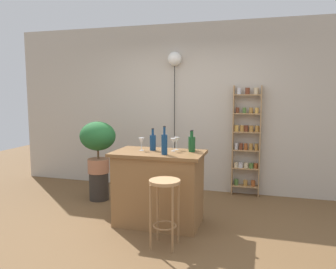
{
  "coord_description": "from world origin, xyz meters",
  "views": [
    {
      "loc": [
        1.26,
        -3.6,
        1.65
      ],
      "look_at": [
        0.05,
        0.55,
        1.11
      ],
      "focal_mm": 35.66,
      "sensor_mm": 36.0,
      "label": 1
    }
  ],
  "objects": [
    {
      "name": "back_wall",
      "position": [
        0.0,
        1.95,
        1.4
      ],
      "size": [
        6.4,
        0.1,
        2.8
      ],
      "primitive_type": "cube",
      "color": "#BCB2A3",
      "rests_on": "ground"
    },
    {
      "name": "plant_stool",
      "position": [
        -1.18,
        0.94,
        0.21
      ],
      "size": [
        0.3,
        0.3,
        0.43
      ],
      "primitive_type": "cylinder",
      "color": "#2D2823",
      "rests_on": "ground"
    },
    {
      "name": "wine_glass_right",
      "position": [
        0.18,
        0.51,
        1.04
      ],
      "size": [
        0.07,
        0.07,
        0.16
      ],
      "color": "silver",
      "rests_on": "kitchen_counter"
    },
    {
      "name": "potted_plant",
      "position": [
        -1.18,
        0.94,
        0.93
      ],
      "size": [
        0.56,
        0.5,
        0.79
      ],
      "color": "#A86B4C",
      "rests_on": "plant_stool"
    },
    {
      "name": "bottle_wine_red",
      "position": [
        0.4,
        0.42,
        1.03
      ],
      "size": [
        0.08,
        0.08,
        0.27
      ],
      "color": "#194C23",
      "rests_on": "kitchen_counter"
    },
    {
      "name": "wine_glass_center",
      "position": [
        0.16,
        0.4,
        1.04
      ],
      "size": [
        0.07,
        0.07,
        0.16
      ],
      "color": "silver",
      "rests_on": "kitchen_counter"
    },
    {
      "name": "bottle_spirits_clear",
      "position": [
        0.12,
        0.14,
        1.05
      ],
      "size": [
        0.07,
        0.07,
        0.34
      ],
      "color": "navy",
      "rests_on": "kitchen_counter"
    },
    {
      "name": "bottle_soda_blue",
      "position": [
        0.36,
        0.56,
        1.02
      ],
      "size": [
        0.07,
        0.07,
        0.25
      ],
      "color": "#194C23",
      "rests_on": "kitchen_counter"
    },
    {
      "name": "bottle_olive_oil",
      "position": [
        -0.1,
        0.38,
        1.03
      ],
      "size": [
        0.08,
        0.08,
        0.28
      ],
      "color": "navy",
      "rests_on": "kitchen_counter"
    },
    {
      "name": "kitchen_counter",
      "position": [
        0.0,
        0.3,
        0.47
      ],
      "size": [
        1.13,
        0.66,
        0.92
      ],
      "color": "olive",
      "rests_on": "ground"
    },
    {
      "name": "ground",
      "position": [
        0.0,
        0.0,
        0.0
      ],
      "size": [
        12.0,
        12.0,
        0.0
      ],
      "primitive_type": "plane",
      "color": "brown"
    },
    {
      "name": "pendant_globe_light",
      "position": [
        -0.21,
        1.84,
        2.19
      ],
      "size": [
        0.24,
        0.24,
        2.34
      ],
      "color": "black",
      "rests_on": "ground"
    },
    {
      "name": "bar_stool",
      "position": [
        0.26,
        -0.31,
        0.55
      ],
      "size": [
        0.33,
        0.33,
        0.74
      ],
      "color": "#997047",
      "rests_on": "ground"
    },
    {
      "name": "wine_glass_left",
      "position": [
        -0.24,
        0.33,
        1.04
      ],
      "size": [
        0.07,
        0.07,
        0.16
      ],
      "color": "silver",
      "rests_on": "kitchen_counter"
    },
    {
      "name": "spice_shelf",
      "position": [
        0.99,
        1.82,
        0.9
      ],
      "size": [
        0.44,
        0.12,
        1.77
      ],
      "color": "#A87F51",
      "rests_on": "ground"
    }
  ]
}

